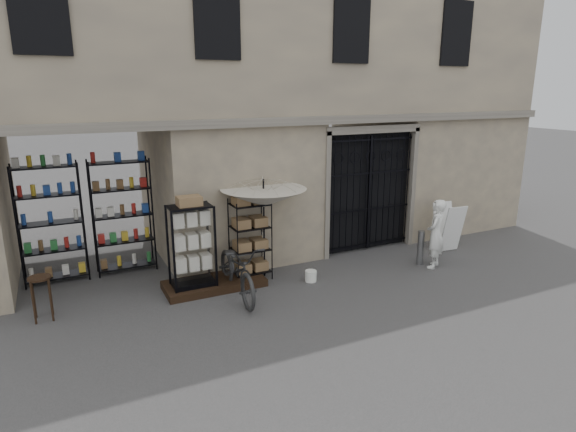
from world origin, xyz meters
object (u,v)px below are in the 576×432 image
steel_bollard (421,248)px  shopkeeper (433,267)px  white_bucket (311,276)px  wire_rack (250,240)px  market_umbrella (264,193)px  wooden_stool (42,297)px  bicycle (238,295)px  display_cabinet (192,250)px  easel_sign (448,227)px

steel_bollard → shopkeeper: 0.51m
white_bucket → steel_bollard: steel_bollard is taller
wire_rack → market_umbrella: 1.03m
wooden_stool → steel_bollard: bearing=-5.6°
wire_rack → white_bucket: 1.48m
white_bucket → bicycle: bearing=-179.9°
white_bucket → shopkeeper: (2.91, -0.48, -0.12)m
wooden_stool → display_cabinet: bearing=-0.0°
white_bucket → shopkeeper: bearing=-9.4°
wire_rack → white_bucket: size_ratio=7.13×
display_cabinet → wooden_stool: bearing=-161.7°
steel_bollard → white_bucket: bearing=175.3°
bicycle → easel_sign: bearing=5.7°
display_cabinet → market_umbrella: bearing=24.6°
white_bucket → wooden_stool: 5.06m
wire_rack → shopkeeper: bearing=2.6°
steel_bollard → shopkeeper: size_ratio=0.52×
bicycle → shopkeeper: size_ratio=1.34×
steel_bollard → easel_sign: bearing=20.8°
bicycle → steel_bollard: bicycle is taller
bicycle → wire_rack: bearing=55.2°
display_cabinet → wooden_stool: 2.71m
easel_sign → wire_rack: bearing=179.9°
wire_rack → bicycle: wire_rack is taller
display_cabinet → white_bucket: (2.36, -0.54, -0.76)m
wooden_stool → shopkeeper: 8.01m
wire_rack → wooden_stool: size_ratio=2.16×
market_umbrella → wooden_stool: (-4.28, -0.18, -1.41)m
wooden_stool → wire_rack: bearing=2.8°
white_bucket → market_umbrella: bearing=136.4°
wire_rack → steel_bollard: 3.93m
display_cabinet → wire_rack: (1.30, 0.20, -0.03)m
easel_sign → market_umbrella: bearing=179.8°
bicycle → market_umbrella: bearing=42.1°
white_bucket → bicycle: 1.63m
white_bucket → easel_sign: size_ratio=0.21×
bicycle → wooden_stool: (-3.40, 0.54, 0.42)m
bicycle → white_bucket: bearing=3.1°
white_bucket → steel_bollard: bearing=-4.7°
market_umbrella → steel_bollard: size_ratio=3.16×
market_umbrella → shopkeeper: market_umbrella is taller
display_cabinet → wooden_stool: size_ratio=2.20×
wooden_stool → white_bucket: bearing=-6.1°
display_cabinet → bicycle: display_cabinet is taller
market_umbrella → shopkeeper: bearing=-18.1°
market_umbrella → shopkeeper: 4.26m
wire_rack → steel_bollard: bearing=5.5°
market_umbrella → easel_sign: (4.76, -0.45, -1.23)m
wire_rack → shopkeeper: size_ratio=1.10×
wire_rack → white_bucket: (1.06, -0.73, -0.73)m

